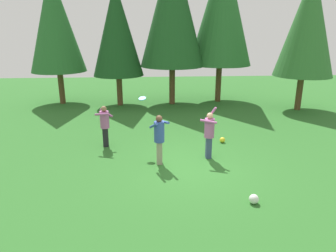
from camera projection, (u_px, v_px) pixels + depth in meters
name	position (u px, v px, depth m)	size (l,w,h in m)	color
ground_plane	(189.00, 165.00, 10.27)	(40.00, 40.00, 0.00)	#2D6B28
person_thrower	(209.00, 131.00, 10.54)	(0.63, 0.63, 1.81)	#38476B
person_catcher	(105.00, 123.00, 11.62)	(0.64, 0.60, 1.59)	black
person_bystander	(159.00, 136.00, 10.06)	(0.66, 0.71, 1.69)	gray
frisbee	(142.00, 98.00, 11.05)	(0.35, 0.35, 0.10)	#2393D1
ball_white	(254.00, 199.00, 7.96)	(0.25, 0.25, 0.25)	white
ball_yellow	(222.00, 140.00, 12.26)	(0.22, 0.22, 0.22)	yellow
tree_left	(117.00, 30.00, 17.12)	(2.88, 2.88, 6.88)	brown
tree_center	(172.00, 7.00, 17.06)	(3.69, 3.69, 8.82)	brown
tree_far_right	(308.00, 23.00, 15.98)	(3.09, 3.09, 7.38)	brown
tree_far_left	(55.00, 22.00, 17.40)	(3.17, 3.17, 7.56)	brown
tree_right	(222.00, 7.00, 17.71)	(3.70, 3.70, 8.84)	brown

